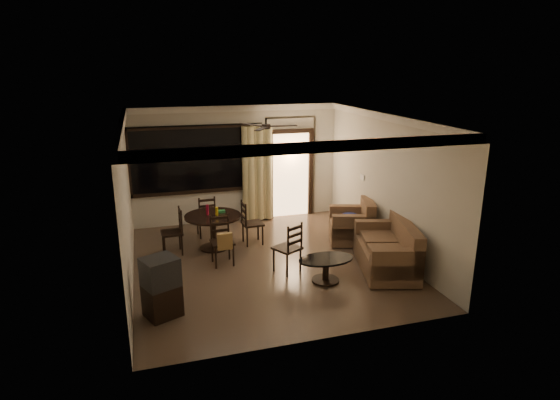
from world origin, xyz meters
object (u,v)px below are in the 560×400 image
object	(u,v)px
dining_chair_east	(252,231)
armchair	(354,225)
dining_chair_west	(173,240)
dining_chair_north	(206,224)
tv_cabinet	(161,287)
coffee_table	(326,266)
dining_table	(213,222)
dining_chair_south	(223,249)
sofa	(389,251)
side_chair	(288,257)

from	to	relation	value
dining_chair_east	armchair	bearing A→B (deg)	-106.25
dining_chair_west	dining_chair_east	xyz separation A→B (m)	(1.67, 0.08, 0.00)
dining_chair_east	dining_chair_north	distance (m)	1.15
dining_chair_east	dining_chair_north	bearing A→B (deg)	46.76
tv_cabinet	coffee_table	distance (m)	2.87
dining_table	dining_chair_east	world-z (taller)	same
dining_chair_east	dining_chair_south	world-z (taller)	same
armchair	sofa	bearing A→B (deg)	-71.37
dining_chair_east	dining_chair_west	bearing A→B (deg)	90.00
tv_cabinet	sofa	xyz separation A→B (m)	(4.16, 0.50, -0.11)
dining_chair_west	dining_chair_north	distance (m)	1.15
sofa	coffee_table	xyz separation A→B (m)	(-1.32, -0.12, -0.07)
dining_chair_west	dining_chair_north	bearing A→B (deg)	133.24
dining_chair_north	tv_cabinet	world-z (taller)	dining_chair_north
dining_chair_east	tv_cabinet	distance (m)	3.24
tv_cabinet	armchair	distance (m)	4.62
tv_cabinet	sofa	bearing A→B (deg)	-16.69
dining_chair_east	side_chair	world-z (taller)	side_chair
armchair	coffee_table	xyz separation A→B (m)	(-1.31, -1.64, -0.08)
dining_table	tv_cabinet	xyz separation A→B (m)	(-1.18, -2.49, -0.10)
dining_chair_south	armchair	xyz separation A→B (m)	(2.94, 0.38, 0.07)
dining_chair_south	dining_chair_north	world-z (taller)	same
dining_table	dining_chair_south	size ratio (longest dim) A/B	1.23
dining_chair_south	side_chair	xyz separation A→B (m)	(1.10, -0.68, -0.01)
dining_chair_east	tv_cabinet	size ratio (longest dim) A/B	1.00
sofa	coffee_table	size ratio (longest dim) A/B	1.89
tv_cabinet	side_chair	size ratio (longest dim) A/B	0.97
dining_chair_south	tv_cabinet	distance (m)	2.04
dining_table	dining_chair_east	xyz separation A→B (m)	(0.83, 0.04, -0.29)
dining_chair_south	armchair	world-z (taller)	dining_chair_south
armchair	tv_cabinet	bearing A→B (deg)	-135.80
dining_chair_south	sofa	xyz separation A→B (m)	(2.95, -1.13, 0.06)
dining_chair_south	armchair	size ratio (longest dim) A/B	0.84
tv_cabinet	coffee_table	size ratio (longest dim) A/B	0.95
dining_table	tv_cabinet	bearing A→B (deg)	-115.25
dining_chair_east	sofa	world-z (taller)	dining_chair_east
dining_chair_west	dining_chair_east	world-z (taller)	same
dining_chair_south	coffee_table	size ratio (longest dim) A/B	0.95
dining_chair_north	tv_cabinet	distance (m)	3.47
dining_table	dining_chair_west	xyz separation A→B (m)	(-0.84, -0.04, -0.29)
dining_chair_north	dining_chair_south	bearing A→B (deg)	90.00
dining_chair_east	coffee_table	distance (m)	2.30
dining_chair_west	armchair	bearing A→B (deg)	80.76
side_chair	dining_chair_west	bearing A→B (deg)	-64.95
dining_chair_east	armchair	xyz separation A→B (m)	(2.14, -0.51, 0.09)
sofa	side_chair	bearing A→B (deg)	-178.31
dining_table	coffee_table	xyz separation A→B (m)	(1.66, -2.11, -0.28)
dining_chair_south	side_chair	world-z (taller)	side_chair
dining_table	side_chair	distance (m)	1.93
dining_chair_west	armchair	size ratio (longest dim) A/B	0.84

